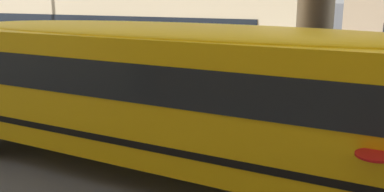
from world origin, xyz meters
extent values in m
plane|color=#4C4C4F|center=(0.00, 0.00, 0.00)|extent=(400.00, 400.00, 0.00)
cube|color=gray|center=(0.00, 7.51, 0.01)|extent=(120.00, 3.00, 0.01)
cube|color=silver|center=(0.00, 0.00, 0.00)|extent=(110.00, 0.16, 0.01)
cube|color=yellow|center=(0.02, -1.61, 1.64)|extent=(11.37, 2.92, 2.26)
cube|color=black|center=(0.02, -1.61, 2.05)|extent=(10.70, 2.94, 0.66)
cube|color=black|center=(0.02, -1.61, 0.98)|extent=(11.39, 2.96, 0.12)
ellipsoid|color=yellow|center=(0.02, -1.61, 2.77)|extent=(10.91, 2.71, 0.37)
cylinder|color=red|center=(3.59, -3.20, 1.53)|extent=(0.47, 0.47, 0.03)
cylinder|color=black|center=(-4.23, -0.20, 0.51)|extent=(1.04, 0.32, 1.03)
cube|color=silver|center=(-10.78, 5.03, 0.65)|extent=(3.94, 1.80, 0.70)
cube|color=black|center=(-10.93, 5.03, 1.32)|extent=(2.24, 1.61, 0.64)
cylinder|color=black|center=(-9.46, 5.84, 0.30)|extent=(0.60, 0.20, 0.60)
cylinder|color=black|center=(-9.50, 4.14, 0.30)|extent=(0.60, 0.20, 0.60)
cylinder|color=black|center=(-12.06, 5.91, 0.30)|extent=(0.60, 0.20, 0.60)
cube|color=black|center=(-10.30, 8.99, 1.92)|extent=(17.31, 0.04, 1.10)
camera|label=1|loc=(3.64, -8.51, 3.45)|focal=38.86mm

